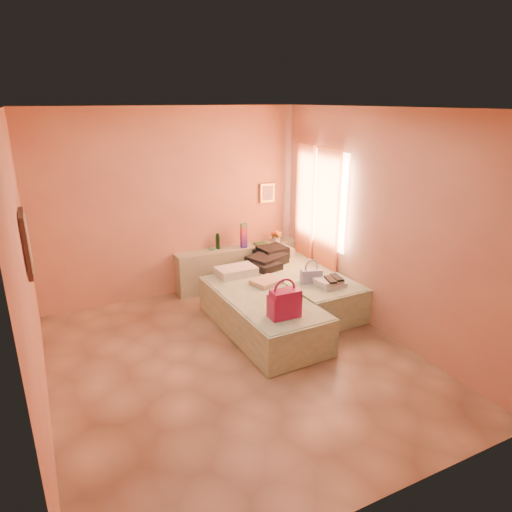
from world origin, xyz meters
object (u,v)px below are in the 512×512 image
Objects in this scene: magenta_handbag at (284,303)px; blue_handbag at (311,276)px; green_book at (260,244)px; headboard_ledge at (239,266)px; towel_stack at (330,282)px; bed_right at (300,287)px; water_bottle at (218,241)px; flower_vase at (277,235)px; bed_left at (262,313)px.

magenta_handbag is 1.13m from blue_handbag.
green_book is 0.67× the size of blue_handbag.
towel_stack is (0.60, -1.68, 0.23)m from headboard_ledge.
green_book is (-0.16, 1.00, 0.42)m from bed_right.
bed_right is 1.55m from magenta_handbag.
bed_right is at bearing -52.31° from water_bottle.
water_bottle is at bearing 173.03° from flower_vase.
headboard_ledge is at bearing 174.20° from flower_vase.
water_bottle is at bearing 118.03° from towel_stack.
bed_right is 0.54m from blue_handbag.
headboard_ledge is 0.56m from water_bottle.
towel_stack is at bearing -9.08° from bed_left.
headboard_ledge is 1.55m from blue_handbag.
headboard_ledge is at bearing 114.87° from bed_right.
towel_stack is at bearing -37.83° from blue_handbag.
green_book is at bearing -8.81° from water_bottle.
bed_right is at bearing -97.81° from flower_vase.
headboard_ledge is 1.02× the size of bed_left.
bed_right is 8.28× the size of water_bottle.
towel_stack is (1.01, 0.52, -0.12)m from magenta_handbag.
bed_left is at bearing -118.57° from green_book.
magenta_handbag is (-0.04, -0.65, 0.42)m from bed_left.
magenta_handbag is at bearing -130.80° from bed_right.
magenta_handbag reaches higher than headboard_ledge.
flower_vase reaches higher than bed_right.
flower_vase reaches higher than bed_left.
bed_right is at bearing 93.70° from blue_handbag.
flower_vase is at bearing 87.80° from towel_stack.
water_bottle is (0.05, 1.61, 0.52)m from bed_left.
green_book is at bearing 62.03° from bed_left.
headboard_ledge is 5.86× the size of towel_stack.
headboard_ledge is 8.46× the size of flower_vase.
bed_left is at bearing -91.68° from water_bottle.
flower_vase is (1.03, 1.49, 0.52)m from bed_left.
flower_vase is 0.84× the size of blue_handbag.
blue_handbag reaches higher than headboard_ledge.
water_bottle and flower_vase have the same top height.
bed_right is (0.90, 0.51, 0.00)m from bed_left.
bed_left is 8.25× the size of flower_vase.
bed_left is 1.03m from bed_right.
towel_stack is at bearing -61.97° from water_bottle.
bed_left is 1.03m from towel_stack.
water_bottle is at bearing 126.00° from bed_right.
magenta_handbag reaches higher than bed_right.
headboard_ledge reaches higher than bed_left.
bed_left is (-0.38, -1.56, -0.08)m from headboard_ledge.
blue_handbag is at bearing -73.43° from headboard_ledge.
bed_left is 6.91× the size of blue_handbag.
green_book is (0.74, 1.50, 0.42)m from bed_left.
blue_handbag is (0.76, -1.51, -0.18)m from water_bottle.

